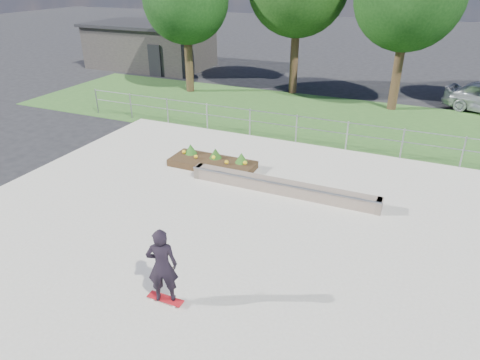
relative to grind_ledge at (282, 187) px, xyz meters
name	(u,v)px	position (x,y,z in m)	size (l,w,h in m)	color
ground	(210,240)	(-0.90, -3.13, -0.26)	(120.00, 120.00, 0.00)	black
grass_verge	(317,118)	(-0.90, 7.87, -0.25)	(30.00, 8.00, 0.02)	#2B5220
concrete_slab	(210,239)	(-0.90, -3.13, -0.23)	(15.00, 15.00, 0.06)	#ADA899
fence	(297,125)	(-0.90, 4.37, 0.51)	(20.06, 0.06, 1.20)	gray
building	(151,45)	(-14.90, 14.87, 1.25)	(8.40, 5.40, 3.00)	#2A2725
tree_far_left	(186,0)	(-8.90, 9.87, 4.59)	(4.55, 4.55, 7.15)	#342414
grind_ledge	(282,187)	(0.00, 0.00, 0.00)	(6.00, 0.44, 0.43)	#67584C
planter_bed	(213,162)	(-2.86, 0.92, -0.02)	(3.00, 1.20, 0.61)	black
skateboarder	(162,266)	(-0.65, -5.59, 0.71)	(0.80, 0.63, 1.77)	silver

